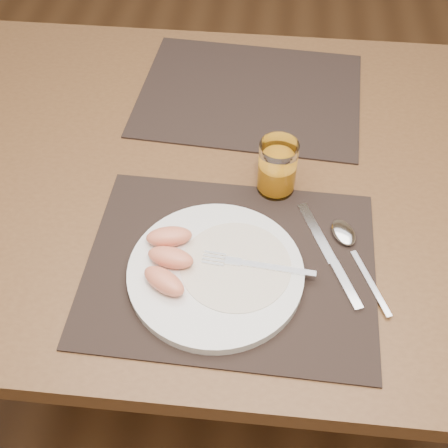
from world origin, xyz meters
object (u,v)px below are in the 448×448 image
fork (249,264)px  knife (333,263)px  plate (216,273)px  placemat_far (250,94)px  placemat_near (230,266)px  spoon (347,240)px  table (244,200)px  juice_glass (277,169)px

fork → knife: fork is taller
plate → fork: bearing=15.9°
placemat_far → knife: size_ratio=2.16×
placemat_far → plate: (-0.02, -0.46, 0.01)m
fork → plate: bearing=-164.1°
placemat_near → spoon: spoon is taller
table → fork: fork is taller
fork → table: bearing=95.3°
placemat_near → spoon: size_ratio=2.43×
knife → spoon: (0.02, 0.05, 0.00)m
placemat_far → juice_glass: 0.28m
placemat_near → knife: (0.16, 0.02, 0.00)m
placemat_far → juice_glass: bearing=-76.5°
placemat_far → spoon: spoon is taller
knife → placemat_far: bearing=110.9°
placemat_far → plate: size_ratio=1.67×
placemat_far → plate: bearing=-92.5°
table → juice_glass: bearing=-38.7°
table → placemat_near: bearing=-91.9°
plate → table: bearing=83.4°
placemat_near → spoon: (0.18, 0.07, 0.01)m
placemat_near → fork: bearing=-15.6°
placemat_near → juice_glass: juice_glass is taller
spoon → juice_glass: size_ratio=1.86×
spoon → juice_glass: juice_glass is taller
table → plate: 0.26m
fork → spoon: (0.15, 0.07, -0.01)m
placemat_near → plate: size_ratio=1.67×
plate → fork: fork is taller
spoon → juice_glass: 0.17m
fork → spoon: fork is taller
table → placemat_far: 0.24m
placemat_near → placemat_far: bearing=90.0°
placemat_near → knife: knife is taller
table → knife: size_ratio=6.72×
fork → juice_glass: (0.03, 0.18, 0.03)m
table → plate: (-0.03, -0.24, 0.10)m
fork → knife: (0.13, 0.03, -0.02)m
placemat_near → plate: 0.03m
juice_glass → placemat_near: bearing=-109.8°
table → fork: size_ratio=7.99×
knife → spoon: 0.05m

